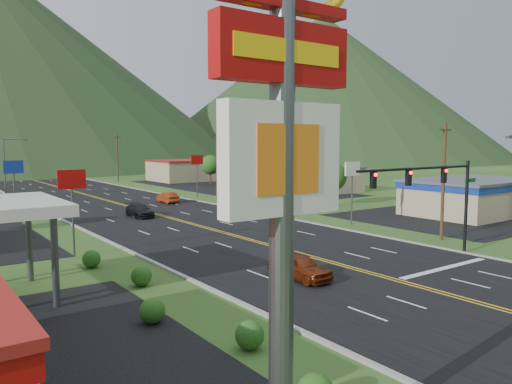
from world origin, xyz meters
TOP-DOWN VIEW (x-y plane):
  - pylon_sign at (-17.00, 2.00)m, footprint 4.32×0.60m
  - traffic_signal at (6.48, 14.00)m, footprint 13.10×0.43m
  - streetlight_west at (-11.68, 70.00)m, footprint 3.28×0.25m
  - building_east_near at (30.00, 25.00)m, footprint 15.40×10.40m
  - building_east_mid at (32.00, 55.00)m, footprint 14.40×11.40m
  - building_east_far at (28.00, 90.00)m, footprint 16.40×12.40m
  - pole_sign_west_a at (-14.00, 30.00)m, footprint 2.00×0.18m
  - pole_sign_west_b at (-14.00, 52.00)m, footprint 2.00×0.18m
  - pole_sign_east_a at (13.00, 28.00)m, footprint 2.00×0.18m
  - pole_sign_east_b at (13.00, 60.00)m, footprint 2.00×0.18m
  - tree_east_a at (22.00, 40.00)m, footprint 3.84×3.84m
  - tree_east_b at (26.00, 78.00)m, footprint 3.84×3.84m
  - utility_pole_a at (13.50, 18.00)m, footprint 1.60×0.28m
  - utility_pole_b at (13.50, 55.00)m, footprint 1.60×0.28m
  - utility_pole_c at (13.50, 95.00)m, footprint 1.60×0.28m
  - utility_pole_d at (13.50, 135.00)m, footprint 1.60×0.28m
  - mountain_ne at (147.84, 176.19)m, footprint 180.00×180.00m
  - car_red_near at (-4.57, 15.71)m, footprint 2.05×4.63m
  - car_dark_mid at (-2.43, 45.51)m, footprint 2.09×4.92m
  - car_red_far at (5.83, 55.49)m, footprint 1.68×4.49m

SIDE VIEW (x-z plane):
  - car_dark_mid at x=-2.43m, z-range 0.00..1.42m
  - car_red_far at x=5.83m, z-range 0.00..1.47m
  - car_red_near at x=-4.57m, z-range 0.00..1.55m
  - building_east_mid at x=32.00m, z-range 0.01..4.31m
  - building_east_far at x=28.00m, z-range 0.01..4.51m
  - building_east_near at x=30.00m, z-range 0.22..4.32m
  - tree_east_a at x=22.00m, z-range 0.98..6.80m
  - tree_east_b at x=26.00m, z-range 0.98..6.80m
  - pole_sign_west_a at x=-14.00m, z-range 1.85..8.25m
  - pole_sign_west_b at x=-14.00m, z-range 1.85..8.25m
  - pole_sign_east_a at x=13.00m, z-range 1.85..8.25m
  - pole_sign_east_b at x=13.00m, z-range 1.85..8.25m
  - utility_pole_a at x=13.50m, z-range 0.13..10.13m
  - utility_pole_b at x=13.50m, z-range 0.13..10.13m
  - utility_pole_c at x=13.50m, z-range 0.13..10.13m
  - utility_pole_d at x=13.50m, z-range 0.13..10.13m
  - streetlight_west at x=-11.68m, z-range 0.68..9.68m
  - traffic_signal at x=6.48m, z-range 1.83..8.83m
  - pylon_sign at x=-17.00m, z-range 2.30..16.30m
  - mountain_ne at x=147.84m, z-range 0.00..70.00m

